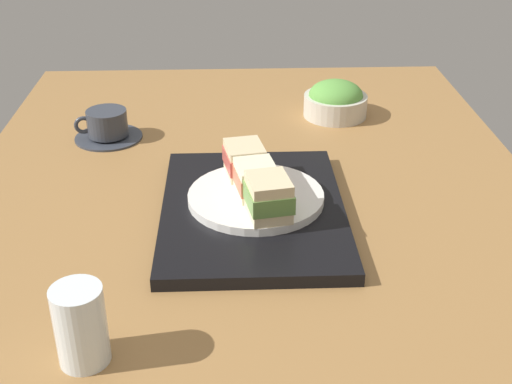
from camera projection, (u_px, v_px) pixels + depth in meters
ground_plane at (252, 211)px, 112.81cm from camera, size 140.00×100.00×3.00cm
serving_tray at (254, 210)px, 107.90cm from camera, size 39.20×28.78×2.04cm
sandwich_plate at (256, 197)px, 108.25cm from camera, size 21.76×21.76×1.35cm
sandwich_near at (269, 197)px, 100.42cm from camera, size 8.39×7.56×6.23cm
sandwich_middle at (256, 179)px, 106.70cm from camera, size 8.21×7.41×5.12cm
sandwich_far at (245, 160)px, 112.66cm from camera, size 8.46×7.49×5.35cm
salad_bowl at (335, 100)px, 144.02cm from camera, size 13.45×13.45×7.76cm
coffee_cup at (107, 126)px, 133.94cm from camera, size 13.34×13.34×5.89cm
drinking_glass at (81, 325)px, 76.99cm from camera, size 6.01×6.01×10.05cm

